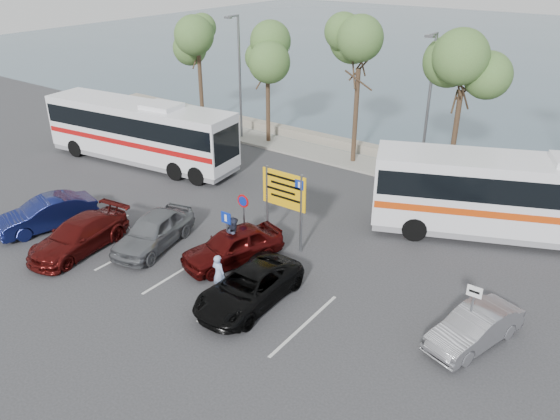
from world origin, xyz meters
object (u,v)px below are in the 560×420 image
Objects in this scene: coach_bus_left at (140,134)px; pedestrian_near at (219,274)px; car_silver_a at (154,231)px; suv_black at (249,287)px; street_lamp_right at (428,102)px; car_blue at (47,214)px; street_lamp_left at (239,72)px; car_red at (233,246)px; direction_sign at (284,196)px; coach_bus_right at (522,201)px; car_silver_b at (474,328)px; car_maroon at (79,236)px; pedestrian_far at (234,239)px.

coach_bus_left is 15.24m from pedestrian_near.
suv_black is (6.06, -0.85, -0.11)m from car_silver_a.
street_lamp_right is 19.96m from car_blue.
car_red is at bearing -51.60° from street_lamp_left.
car_silver_a is 0.95× the size of suv_black.
coach_bus_right reaches higher than direction_sign.
pedestrian_near reaches higher than car_silver_b.
pedestrian_near reaches higher than suv_black.
car_maroon is at bearing -75.86° from street_lamp_left.
car_maroon is at bearing -140.86° from coach_bus_right.
car_blue is 19.31m from car_silver_b.
street_lamp_right reaches higher than car_silver_a.
direction_sign is 4.71m from pedestrian_near.
direction_sign is at bearing 24.05° from car_silver_a.
car_silver_a is at bearing -143.34° from direction_sign.
car_maroon is (6.00, -8.86, -1.12)m from coach_bus_left.
coach_bus_right is at bearing 32.23° from car_maroon.
street_lamp_left reaches higher than pedestrian_far.
car_red is (-2.94, -12.70, -3.85)m from street_lamp_right.
street_lamp_right is at bearing 25.08° from coach_bus_left.
coach_bus_left is at bearing 117.19° from car_maroon.
car_silver_a is 3.21m from car_maroon.
coach_bus_right reaches higher than car_silver_a.
street_lamp_left is 4.93× the size of pedestrian_near.
car_silver_b is at bearing -159.88° from pedestrian_near.
car_maroon is 1.02× the size of suv_black.
car_red reaches higher than car_maroon.
car_silver_a reaches higher than car_maroon.
coach_bus_left reaches higher than car_maroon.
pedestrian_far is (-1.00, -2.20, -1.44)m from direction_sign.
car_red is 0.30m from pedestrian_far.
street_lamp_right is 15.72m from car_silver_a.
coach_bus_left is at bearing -174.76° from car_silver_b.
car_silver_a is (-12.75, -10.20, -1.10)m from coach_bus_right.
car_blue is at bearing -152.72° from direction_sign.
car_silver_b is (13.60, 1.73, -0.14)m from car_silver_a.
car_blue reaches higher than car_maroon.
car_blue is 2.76× the size of pedestrian_near.
car_silver_b is (0.85, -8.47, -1.24)m from coach_bus_right.
car_red is at bearing -103.02° from street_lamp_right.
pedestrian_far is at bearing -159.09° from car_silver_b.
car_silver_a is at bearing -154.71° from car_silver_b.
car_blue is at bearing -144.45° from car_red.
coach_bus_right is (6.15, -3.55, -2.73)m from street_lamp_right.
coach_bus_right is 2.89× the size of car_blue.
pedestrian_far is at bearing 6.24° from car_silver_a.
coach_bus_left reaches higher than suv_black.
street_lamp_right is at bearing 87.08° from suv_black.
car_blue is 9.48m from car_red.
street_lamp_right reaches higher than car_silver_b.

